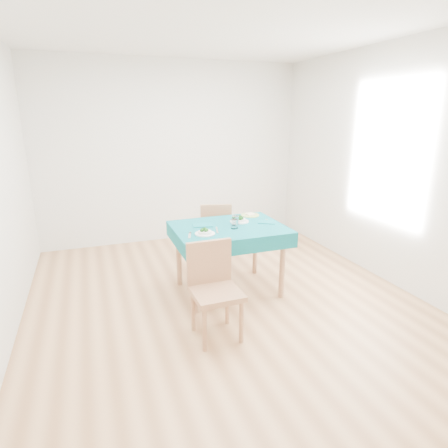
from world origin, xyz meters
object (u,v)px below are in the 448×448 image
object	(u,v)px
chair_near	(216,284)
bowl_far	(239,219)
bowl_near	(205,231)
side_plate	(250,215)
table	(229,259)
chair_far	(215,229)

from	to	relation	value
chair_near	bowl_far	distance (m)	1.15
chair_near	bowl_far	xyz separation A→B (m)	(0.60, 0.94, 0.27)
bowl_near	bowl_far	bearing A→B (deg)	31.04
side_plate	chair_near	bearing A→B (deg)	-125.67
chair_near	bowl_far	bearing A→B (deg)	56.66
table	bowl_far	bearing A→B (deg)	36.08
table	chair_near	xyz separation A→B (m)	(-0.42, -0.81, 0.14)
side_plate	bowl_near	bearing A→B (deg)	-145.06
chair_near	side_plate	size ratio (longest dim) A/B	4.75
table	chair_near	world-z (taller)	chair_near
chair_near	bowl_far	size ratio (longest dim) A/B	4.85
chair_far	bowl_far	size ratio (longest dim) A/B	4.54
bowl_near	side_plate	xyz separation A→B (m)	(0.72, 0.50, -0.03)
chair_far	bowl_near	distance (m)	1.12
table	side_plate	world-z (taller)	side_plate
bowl_near	side_plate	bearing A→B (deg)	34.94
bowl_near	side_plate	world-z (taller)	bowl_near
chair_near	chair_far	xyz separation A→B (m)	(0.55, 1.62, -0.03)
bowl_far	side_plate	world-z (taller)	bowl_far
table	bowl_far	xyz separation A→B (m)	(0.18, 0.13, 0.41)
chair_near	side_plate	world-z (taller)	chair_near
chair_near	chair_far	world-z (taller)	chair_near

